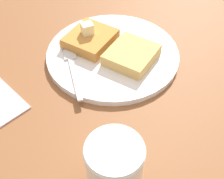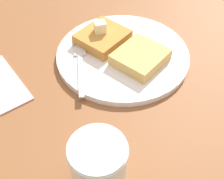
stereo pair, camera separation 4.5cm
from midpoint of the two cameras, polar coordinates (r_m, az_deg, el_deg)
The scene contains 7 objects.
table_surface at distance 56.19cm, azimuth -4.28°, elevation 2.83°, with size 122.44×122.44×2.50cm, color brown.
plate at distance 57.39cm, azimuth -2.55°, elevation 6.54°, with size 24.02×24.02×1.07cm.
toast_slice_left at distance 58.46cm, azimuth -6.20°, elevation 9.07°, with size 7.66×8.37×2.08cm, color #BB7A34.
toast_slice_middle at distance 54.65cm, azimuth 1.23°, elevation 6.23°, with size 7.66×8.37×2.08cm, color tan.
butter_pat_primary at distance 57.59cm, azimuth -6.85°, elevation 10.91°, with size 2.05×1.84×2.05cm, color beige.
fork at distance 55.16cm, azimuth -9.78°, elevation 4.71°, with size 12.63×12.01×0.36cm.
syrup_jar at distance 38.11cm, azimuth -3.10°, elevation -14.64°, with size 6.97×6.97×8.80cm.
Camera 1 is at (23.49, -33.00, 40.18)cm, focal length 50.00 mm.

